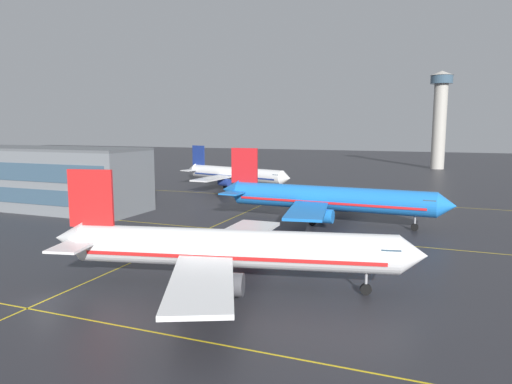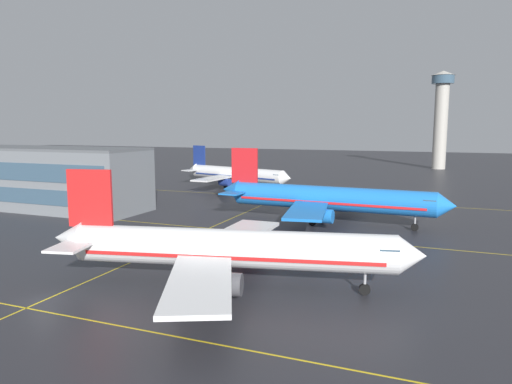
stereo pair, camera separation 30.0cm
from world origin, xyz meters
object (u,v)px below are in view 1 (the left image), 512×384
at_px(airliner_front_gate, 228,249).
at_px(control_tower, 440,113).
at_px(airliner_second_row, 327,198).
at_px(airliner_third_row, 235,174).

bearing_deg(airliner_front_gate, control_tower, 82.87).
distance_m(airliner_front_gate, airliner_second_row, 36.16).
xyz_separation_m(airliner_front_gate, control_tower, (19.63, 156.94, 18.05)).
bearing_deg(control_tower, airliner_front_gate, -97.13).
xyz_separation_m(airliner_front_gate, airliner_third_row, (-31.96, 73.44, -0.32)).
relative_size(airliner_front_gate, control_tower, 1.02).
height_order(airliner_second_row, control_tower, control_tower).
distance_m(airliner_front_gate, airliner_third_row, 80.10).
relative_size(airliner_front_gate, airliner_second_row, 0.95).
height_order(airliner_front_gate, control_tower, control_tower).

